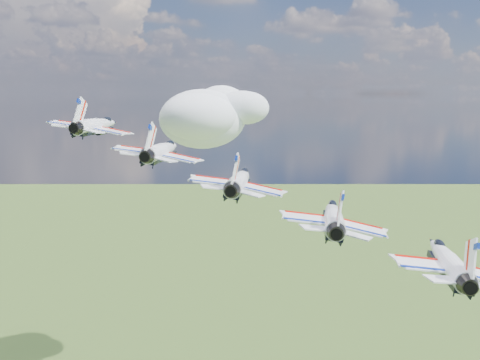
{
  "coord_description": "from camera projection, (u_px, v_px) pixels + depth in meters",
  "views": [
    {
      "loc": [
        -20.87,
        -58.84,
        167.13
      ],
      "look_at": [
        -7.43,
        5.98,
        156.44
      ],
      "focal_mm": 40.0,
      "sensor_mm": 36.0,
      "label": 1
    }
  ],
  "objects": [
    {
      "name": "cloud_far",
      "position": [
        209.0,
        112.0,
        277.31
      ],
      "size": [
        66.72,
        52.42,
        26.21
      ],
      "primitive_type": "ellipsoid",
      "color": "white"
    },
    {
      "name": "jet_0",
      "position": [
        97.0,
        125.0,
        79.38
      ],
      "size": [
        16.76,
        19.73,
        6.67
      ],
      "primitive_type": null,
      "rotation": [
        0.0,
        0.15,
        -0.33
      ],
      "color": "white"
    },
    {
      "name": "jet_1",
      "position": [
        163.0,
        150.0,
        73.22
      ],
      "size": [
        16.76,
        19.73,
        6.67
      ],
      "primitive_type": null,
      "rotation": [
        0.0,
        0.15,
        -0.33
      ],
      "color": "silver"
    },
    {
      "name": "jet_2",
      "position": [
        240.0,
        180.0,
        67.06
      ],
      "size": [
        16.76,
        19.73,
        6.67
      ],
      "primitive_type": null,
      "rotation": [
        0.0,
        0.15,
        -0.33
      ],
      "color": "white"
    },
    {
      "name": "jet_3",
      "position": [
        333.0,
        216.0,
        60.9
      ],
      "size": [
        16.76,
        19.73,
        6.67
      ],
      "primitive_type": null,
      "rotation": [
        0.0,
        0.15,
        -0.33
      ],
      "color": "white"
    },
    {
      "name": "jet_4",
      "position": [
        447.0,
        260.0,
        54.73
      ],
      "size": [
        16.76,
        19.73,
        6.67
      ],
      "primitive_type": null,
      "rotation": [
        0.0,
        0.15,
        -0.33
      ],
      "color": "white"
    }
  ]
}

